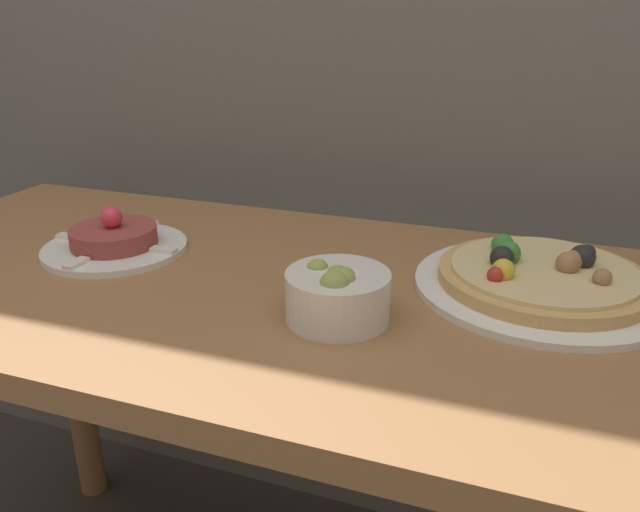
% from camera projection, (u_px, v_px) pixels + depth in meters
% --- Properties ---
extents(dining_table, '(1.43, 0.60, 0.74)m').
position_uv_depth(dining_table, '(308.00, 359.00, 0.87)').
color(dining_table, olive).
rests_on(dining_table, ground_plane).
extents(pizza_plate, '(0.33, 0.33, 0.06)m').
position_uv_depth(pizza_plate, '(542.00, 278.00, 0.81)').
color(pizza_plate, white).
rests_on(pizza_plate, dining_table).
extents(tartare_plate, '(0.21, 0.21, 0.07)m').
position_uv_depth(tartare_plate, '(115.00, 241.00, 0.94)').
color(tartare_plate, white).
rests_on(tartare_plate, dining_table).
extents(small_bowl, '(0.12, 0.12, 0.07)m').
position_uv_depth(small_bowl, '(337.00, 294.00, 0.73)').
color(small_bowl, silver).
rests_on(small_bowl, dining_table).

